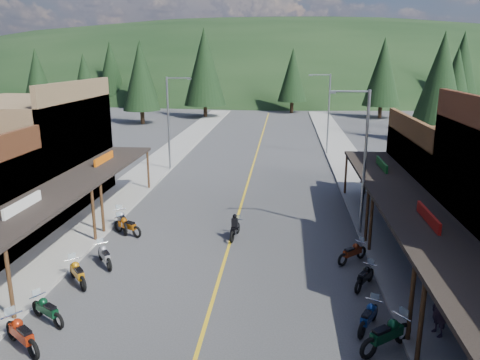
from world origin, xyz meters
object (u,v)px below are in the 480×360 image
(pedestrian_east_a, at_px, (440,310))
(pine_1, at_px, (141,69))
(bike_west_7, at_px, (47,309))
(pine_4, at_px, (383,72))
(pedestrian_east_b, at_px, (364,182))
(streetlight_2, at_px, (362,157))
(pine_0, at_px, (37,75))
(bike_west_10, at_px, (127,225))
(bike_east_6, at_px, (387,333))
(bike_west_8, at_px, (77,272))
(bike_west_9, at_px, (105,255))
(pine_7, at_px, (111,68))
(streetlight_1, at_px, (170,119))
(pine_5, at_px, (462,66))
(streetlight_3, at_px, (327,110))
(bike_east_7, at_px, (368,316))
(pine_9, at_px, (455,83))
(rider_on_bike, at_px, (235,228))
(shop_east_3, at_px, (467,179))
(pine_3, at_px, (293,75))
(bike_west_11, at_px, (122,220))
(bike_east_9, at_px, (352,252))
(shop_west_3, at_px, (28,154))
(pine_11, at_px, (441,79))
(pine_8, at_px, (85,87))
(pine_10, at_px, (140,77))
(bike_east_8, at_px, (365,276))
(bike_west_6, at_px, (21,333))
(pine_2, at_px, (205,67))

(pedestrian_east_a, bearing_deg, pine_1, -175.57)
(pine_1, distance_m, bike_west_7, 74.70)
(pine_4, relative_size, pedestrian_east_b, 7.21)
(streetlight_2, relative_size, pine_0, 0.73)
(bike_west_10, xyz_separation_m, bike_east_6, (12.16, -9.50, 0.07))
(bike_west_8, xyz_separation_m, bike_west_9, (0.47, 1.95, -0.03))
(pine_7, distance_m, pedestrian_east_b, 72.86)
(streetlight_1, xyz_separation_m, pine_7, (-25.05, 54.00, 2.78))
(streetlight_2, relative_size, pine_5, 0.57)
(streetlight_3, bearing_deg, streetlight_1, -150.09)
(bike_west_10, xyz_separation_m, bike_east_7, (11.77, -8.24, -0.03))
(pine_0, xyz_separation_m, pine_9, (64.00, -17.00, -0.10))
(streetlight_3, relative_size, rider_on_bike, 4.04)
(shop_east_3, xyz_separation_m, pedestrian_east_b, (-5.26, 4.45, -1.52))
(streetlight_1, relative_size, pine_3, 0.73)
(streetlight_2, xyz_separation_m, pine_4, (11.05, 52.00, 2.78))
(rider_on_bike, bearing_deg, pine_5, 70.26)
(pine_5, relative_size, bike_west_11, 6.12)
(bike_west_7, distance_m, bike_east_9, 13.69)
(pine_1, xyz_separation_m, bike_east_7, (29.96, -71.50, -6.68))
(pine_1, height_order, bike_west_9, pine_1)
(shop_west_3, bearing_deg, pine_11, 38.32)
(pine_3, height_order, pine_4, pine_4)
(pedestrian_east_b, bearing_deg, pine_8, -81.39)
(pine_4, xyz_separation_m, bike_west_9, (-23.59, -57.20, -6.67))
(shop_east_3, xyz_separation_m, pine_0, (-53.75, 50.70, 3.95))
(pine_0, bearing_deg, streetlight_1, -50.44)
(pine_4, bearing_deg, bike_east_7, -101.08)
(bike_east_6, distance_m, bike_east_7, 1.32)
(bike_west_10, bearing_deg, pine_10, 45.80)
(shop_east_3, xyz_separation_m, streetlight_2, (-6.80, -3.30, 1.93))
(pine_8, bearing_deg, bike_east_8, -53.46)
(pine_7, relative_size, bike_west_6, 5.53)
(streetlight_2, relative_size, bike_west_9, 4.03)
(bike_east_7, bearing_deg, shop_east_3, 86.14)
(pine_1, bearing_deg, streetlight_1, -70.45)
(streetlight_1, xyz_separation_m, bike_west_11, (0.63, -14.63, -3.81))
(streetlight_3, bearing_deg, bike_east_8, -91.23)
(bike_east_8, bearing_deg, pine_2, 137.07)
(rider_on_bike, bearing_deg, bike_west_9, -137.33)
(streetlight_2, relative_size, bike_west_10, 3.85)
(bike_east_7, relative_size, pedestrian_east_a, 1.03)
(bike_east_7, height_order, pedestrian_east_b, pedestrian_east_b)
(pine_0, bearing_deg, pine_2, -7.59)
(bike_west_7, bearing_deg, pine_1, 46.39)
(pine_0, height_order, pedestrian_east_b, pine_0)
(pine_8, distance_m, bike_west_6, 47.02)
(pine_3, relative_size, bike_east_7, 5.61)
(streetlight_3, distance_m, pine_1, 50.65)
(pine_4, relative_size, bike_west_8, 6.02)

